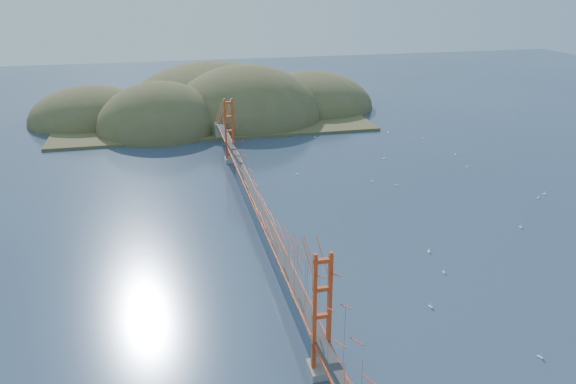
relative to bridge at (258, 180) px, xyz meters
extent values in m
plane|color=navy|center=(0.00, -0.18, -7.01)|extent=(320.00, 320.00, 0.00)
cube|color=gray|center=(0.00, -30.18, -6.66)|extent=(2.00, 2.40, 0.70)
cube|color=gray|center=(0.00, 29.82, -6.66)|extent=(2.00, 2.40, 0.70)
cube|color=red|center=(0.00, -0.18, -3.71)|extent=(1.40, 92.00, 0.16)
cube|color=red|center=(0.00, -0.18, -3.91)|extent=(1.33, 92.00, 0.24)
cube|color=#38383A|center=(0.00, -0.18, -3.61)|extent=(1.19, 92.00, 0.03)
cube|color=gray|center=(0.00, 45.82, -5.36)|extent=(2.20, 2.60, 3.30)
cube|color=brown|center=(0.00, 63.82, -6.76)|extent=(70.00, 40.00, 0.60)
ellipsoid|color=brown|center=(-12.00, 55.82, -7.01)|extent=(28.00, 28.00, 21.00)
ellipsoid|color=brown|center=(8.00, 61.82, -7.01)|extent=(36.00, 36.00, 25.00)
ellipsoid|color=brown|center=(26.00, 69.82, -7.01)|extent=(32.00, 32.00, 18.00)
ellipsoid|color=brown|center=(-28.00, 67.82, -7.01)|extent=(28.00, 28.00, 16.00)
ellipsoid|color=brown|center=(2.00, 77.82, -7.01)|extent=(44.00, 44.00, 22.00)
cube|color=white|center=(21.71, 13.95, -6.95)|extent=(0.52, 0.27, 0.09)
cylinder|color=white|center=(21.71, 13.95, -6.68)|extent=(0.01, 0.01, 0.55)
cube|color=white|center=(45.86, 2.31, -6.94)|extent=(0.65, 0.45, 0.11)
cylinder|color=white|center=(45.86, 2.31, -6.60)|extent=(0.02, 0.02, 0.68)
cube|color=white|center=(42.39, 24.16, -6.95)|extent=(0.49, 0.50, 0.10)
cylinder|color=white|center=(42.39, 24.16, -6.67)|extent=(0.02, 0.02, 0.57)
cube|color=white|center=(28.15, 24.69, -6.94)|extent=(0.45, 0.61, 0.11)
cylinder|color=white|center=(28.15, 24.69, -6.62)|extent=(0.02, 0.02, 0.64)
cube|color=white|center=(10.29, 20.16, -6.95)|extent=(0.54, 0.27, 0.09)
cylinder|color=white|center=(10.29, 20.16, -6.67)|extent=(0.02, 0.02, 0.57)
cube|color=white|center=(35.98, 41.82, -6.94)|extent=(0.23, 0.60, 0.11)
cylinder|color=white|center=(35.98, 41.82, -6.62)|extent=(0.02, 0.02, 0.65)
cube|color=white|center=(43.96, 1.18, -6.95)|extent=(0.55, 0.50, 0.10)
cylinder|color=white|center=(43.96, 1.18, -6.64)|extent=(0.02, 0.02, 0.61)
cube|color=white|center=(19.97, -32.74, -6.95)|extent=(0.38, 0.57, 0.10)
cylinder|color=white|center=(19.97, -32.74, -6.65)|extent=(0.02, 0.02, 0.59)
cube|color=white|center=(14.03, -22.95, -6.95)|extent=(0.36, 0.60, 0.10)
cylinder|color=white|center=(14.03, -22.95, -6.64)|extent=(0.02, 0.02, 0.62)
cube|color=white|center=(41.21, 35.70, -6.96)|extent=(0.50, 0.25, 0.09)
cylinder|color=white|center=(41.21, 35.70, -6.69)|extent=(0.01, 0.01, 0.52)
cube|color=white|center=(19.46, -11.46, -6.95)|extent=(0.29, 0.59, 0.10)
cylinder|color=white|center=(19.46, -11.46, -6.64)|extent=(0.02, 0.02, 0.62)
cube|color=white|center=(40.78, 16.96, -6.95)|extent=(0.52, 0.50, 0.10)
cylinder|color=white|center=(40.78, 16.96, -6.65)|extent=(0.02, 0.02, 0.59)
cube|color=white|center=(34.91, -7.72, -6.95)|extent=(0.19, 0.55, 0.10)
cylinder|color=white|center=(34.91, -7.72, -6.65)|extent=(0.02, 0.02, 0.59)
cube|color=white|center=(24.82, 11.21, -6.95)|extent=(0.55, 0.45, 0.10)
cylinder|color=white|center=(24.82, 11.21, -6.65)|extent=(0.02, 0.02, 0.59)
cube|color=white|center=(18.82, -16.63, -6.96)|extent=(0.17, 0.48, 0.09)
cylinder|color=white|center=(18.82, -16.63, -6.70)|extent=(0.01, 0.01, 0.52)
cube|color=white|center=(19.54, 41.82, -6.95)|extent=(0.55, 0.34, 0.09)
cylinder|color=white|center=(19.54, 41.82, -6.67)|extent=(0.02, 0.02, 0.57)
camera|label=1|loc=(-11.65, -68.33, 25.57)|focal=35.00mm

